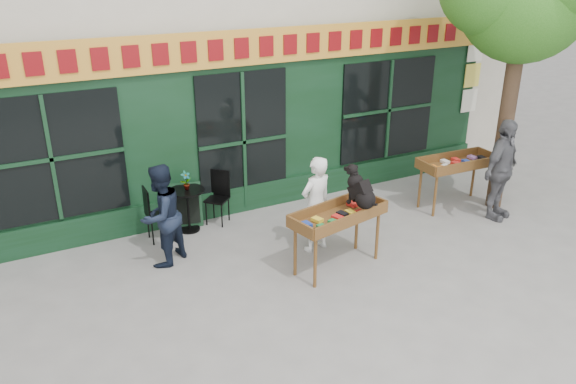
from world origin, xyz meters
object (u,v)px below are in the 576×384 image
Objects in this scene: dog at (361,186)px; bistro_table at (188,202)px; man_right at (501,170)px; book_cart_center at (338,218)px; woman at (316,204)px; book_cart_right at (457,165)px; man_left at (161,216)px.

dog is 3.11m from bistro_table.
man_right is 2.42× the size of bistro_table.
woman is at bearing 78.29° from book_cart_center.
book_cart_right is at bearing 4.05° from book_cart_center.
dog is at bearing 104.86° from woman.
dog is 3.03m from man_left.
woman reaches higher than book_cart_right.
bistro_table is at bearing -161.70° from man_left.
man_right is (3.16, 0.21, -0.37)m from dog.
man_left reaches higher than dog.
dog is at bearing -159.07° from book_cart_right.
bistro_table is at bearing -56.92° from woman.
man_left is (-2.29, 0.71, 0.01)m from woman.
bistro_table is at bearing 140.12° from man_right.
man_left is at bearing 140.29° from dog.
dog is 0.39× the size of book_cart_right.
book_cart_right is (3.21, 0.91, 0.00)m from book_cart_center.
man_right is (3.51, 0.16, 0.10)m from book_cart_center.
man_left is at bearing 137.70° from book_cart_center.
woman is at bearing 104.86° from dog.
man_right is 1.14× the size of man_left.
book_cart_right is at bearing 6.77° from dog.
book_cart_center is at bearing 160.16° from dog.
woman is 3.22m from book_cart_right.
woman is at bearing 154.47° from man_right.
book_cart_center is 3.34m from book_cart_right.
woman is 3.55m from man_right.
book_cart_right is (3.21, 0.26, 0.03)m from woman.
book_cart_right is 5.53m from man_left.
book_cart_right is at bearing 141.52° from man_left.
book_cart_right is 5.00m from bistro_table.
man_right is 5.54m from bistro_table.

